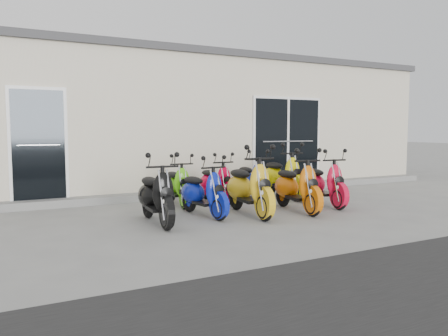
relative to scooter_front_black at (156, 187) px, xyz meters
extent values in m
plane|color=gray|center=(1.69, 0.33, -0.58)|extent=(80.00, 80.00, 0.00)
cube|color=beige|center=(1.69, 5.53, 1.02)|extent=(14.00, 6.00, 3.20)
cube|color=#3F3F42|center=(1.69, 5.53, 2.70)|extent=(14.20, 6.20, 0.16)
cube|color=gray|center=(1.69, 2.35, -0.51)|extent=(14.00, 0.40, 0.15)
cube|color=black|center=(-1.51, 2.50, 0.68)|extent=(1.07, 0.08, 2.22)
cube|color=black|center=(4.29, 2.50, 0.68)|extent=(2.02, 0.08, 2.22)
camera|label=1|loc=(-2.17, -6.58, 0.92)|focal=35.00mm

